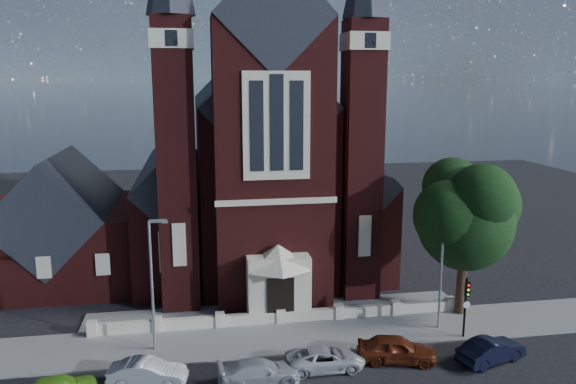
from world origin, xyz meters
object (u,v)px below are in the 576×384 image
parish_hall (62,231)px  car_silver_b (259,372)px  street_lamp_left (153,278)px  traffic_signal (466,300)px  car_navy (491,350)px  street_lamp_right (443,261)px  car_silver_a (148,373)px  car_white_suv (326,359)px  street_tree (469,217)px  car_dark_red (396,349)px  church (253,165)px

parish_hall → car_silver_b: 23.43m
street_lamp_left → car_silver_b: size_ratio=1.83×
traffic_signal → car_navy: traffic_signal is taller
street_lamp_right → car_silver_a: size_ratio=1.96×
traffic_signal → car_white_suv: size_ratio=0.89×
parish_hall → traffic_signal: size_ratio=3.05×
traffic_signal → car_silver_a: (-19.12, -2.28, -1.90)m
street_lamp_left → car_silver_a: size_ratio=1.96×
street_tree → street_lamp_right: (-2.51, -1.71, -2.36)m
street_lamp_right → car_white_suv: street_lamp_right is taller
car_navy → traffic_signal: bearing=-16.0°
street_tree → parish_hall: bearing=156.7°
car_white_suv → car_dark_red: (4.21, 0.14, 0.15)m
street_tree → traffic_signal: street_tree is taller
car_silver_a → street_tree: bearing=-64.9°
car_silver_b → car_navy: car_navy is taller
parish_hall → street_lamp_left: 16.18m
car_white_suv → car_dark_red: 4.21m
car_silver_a → car_dark_red: (13.91, 0.20, 0.09)m
traffic_signal → car_dark_red: bearing=-158.3°
church → car_silver_a: 25.33m
church → street_tree: church is taller
car_navy → car_silver_a: bearing=69.0°
car_white_suv → car_navy: car_navy is taller
car_dark_red → car_navy: car_dark_red is taller
car_silver_a → car_silver_b: size_ratio=0.94×
street_lamp_right → parish_hall: bearing=151.8°
church → street_lamp_right: church is taller
car_dark_red → car_silver_a: bearing=105.3°
church → street_tree: 21.38m
street_lamp_right → car_white_suv: 10.13m
car_silver_b → car_dark_red: car_dark_red is taller
traffic_signal → car_silver_b: bearing=-166.9°
church → street_tree: bearing=-53.8°
church → parish_hall: size_ratio=2.86×
street_lamp_left → street_tree: bearing=4.8°
car_silver_b → traffic_signal: bearing=-80.0°
parish_hall → car_dark_red: size_ratio=2.70×
street_lamp_right → car_navy: street_lamp_right is taller
traffic_signal → car_navy: (0.15, -3.00, -1.88)m
church → parish_hall: bearing=-162.8°
car_white_suv → car_dark_red: bearing=-88.2°
traffic_signal → street_lamp_left: bearing=175.2°
traffic_signal → car_navy: size_ratio=0.94×
parish_hall → street_lamp_right: size_ratio=1.51×
car_navy → car_dark_red: bearing=61.4°
car_white_suv → street_lamp_left: bearing=68.1°
parish_hall → car_silver_b: size_ratio=2.76×
car_silver_a → street_lamp_left: bearing=6.9°
parish_hall → car_silver_a: 19.79m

